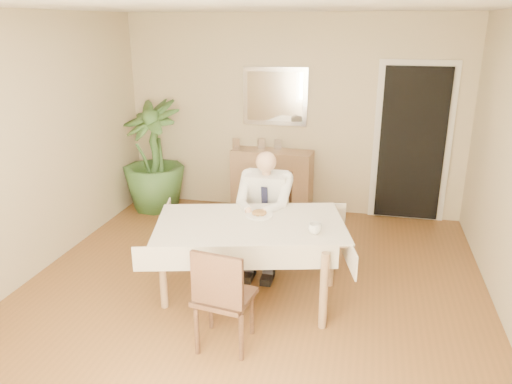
% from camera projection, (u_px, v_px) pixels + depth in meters
% --- Properties ---
extents(room, '(5.00, 5.02, 2.60)m').
position_uv_depth(room, '(247.00, 166.00, 4.29)').
color(room, brown).
rests_on(room, ground).
extents(window, '(1.34, 0.04, 1.44)m').
position_uv_depth(window, '(97.00, 298.00, 1.97)').
color(window, silver).
rests_on(window, room).
extents(doorway, '(0.96, 0.07, 2.10)m').
position_uv_depth(doorway, '(412.00, 145.00, 6.34)').
color(doorway, silver).
rests_on(doorway, ground).
extents(mirror, '(0.86, 0.04, 0.76)m').
position_uv_depth(mirror, '(275.00, 97.00, 6.54)').
color(mirror, silver).
rests_on(mirror, room).
extents(dining_table, '(1.96, 1.44, 0.75)m').
position_uv_depth(dining_table, '(250.00, 231.00, 4.55)').
color(dining_table, '#8D684B').
rests_on(dining_table, ground).
extents(chair_far, '(0.50, 0.50, 0.96)m').
position_uv_depth(chair_far, '(269.00, 210.00, 5.41)').
color(chair_far, '#3E291C').
rests_on(chair_far, ground).
extents(chair_near, '(0.48, 0.48, 0.88)m').
position_uv_depth(chair_near, '(222.00, 294.00, 3.83)').
color(chair_near, '#3E291C').
rests_on(chair_near, ground).
extents(seated_man, '(0.48, 0.72, 1.24)m').
position_uv_depth(seated_man, '(264.00, 207.00, 5.09)').
color(seated_man, white).
rests_on(seated_man, ground).
extents(plate, '(0.26, 0.26, 0.02)m').
position_uv_depth(plate, '(259.00, 215.00, 4.68)').
color(plate, white).
rests_on(plate, dining_table).
extents(food, '(0.14, 0.14, 0.06)m').
position_uv_depth(food, '(259.00, 213.00, 4.68)').
color(food, brown).
rests_on(food, dining_table).
extents(knife, '(0.01, 0.13, 0.01)m').
position_uv_depth(knife, '(262.00, 216.00, 4.61)').
color(knife, silver).
rests_on(knife, dining_table).
extents(fork, '(0.01, 0.13, 0.01)m').
position_uv_depth(fork, '(254.00, 215.00, 4.63)').
color(fork, silver).
rests_on(fork, dining_table).
extents(coffee_mug, '(0.13, 0.13, 0.09)m').
position_uv_depth(coffee_mug, '(315.00, 228.00, 4.28)').
color(coffee_mug, white).
rests_on(coffee_mug, dining_table).
extents(sideboard, '(1.10, 0.44, 0.86)m').
position_uv_depth(sideboard, '(272.00, 181.00, 6.76)').
color(sideboard, '#8D684B').
rests_on(sideboard, ground).
extents(photo_frame_left, '(0.10, 0.02, 0.14)m').
position_uv_depth(photo_frame_left, '(236.00, 143.00, 6.71)').
color(photo_frame_left, silver).
rests_on(photo_frame_left, sideboard).
extents(photo_frame_center, '(0.10, 0.02, 0.14)m').
position_uv_depth(photo_frame_center, '(261.00, 144.00, 6.69)').
color(photo_frame_center, silver).
rests_on(photo_frame_center, sideboard).
extents(photo_frame_right, '(0.10, 0.02, 0.14)m').
position_uv_depth(photo_frame_right, '(278.00, 144.00, 6.65)').
color(photo_frame_right, silver).
rests_on(photo_frame_right, sideboard).
extents(potted_palm, '(1.10, 1.10, 1.50)m').
position_uv_depth(potted_palm, '(153.00, 156.00, 6.77)').
color(potted_palm, '#305324').
rests_on(potted_palm, ground).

